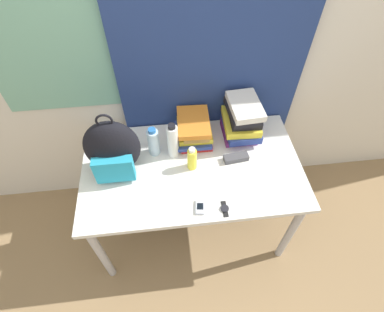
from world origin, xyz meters
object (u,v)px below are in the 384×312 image
at_px(cell_phone, 200,207).
at_px(wristwatch, 225,209).
at_px(water_bottle, 153,142).
at_px(sunscreen_bottle, 191,159).
at_px(backpack, 113,149).
at_px(book_stack_left, 194,130).
at_px(sunglasses_case, 236,158).
at_px(sports_bottle, 173,141).
at_px(book_stack_center, 242,120).

height_order(cell_phone, wristwatch, cell_phone).
bearing_deg(wristwatch, water_bottle, 128.81).
bearing_deg(sunscreen_bottle, backpack, 175.18).
height_order(sunscreen_bottle, wristwatch, sunscreen_bottle).
bearing_deg(water_bottle, book_stack_left, 18.99).
relative_size(sunscreen_bottle, cell_phone, 1.80).
bearing_deg(book_stack_left, sunglasses_case, -41.32).
bearing_deg(backpack, wristwatch, -30.54).
xyz_separation_m(backpack, sports_bottle, (0.34, 0.08, -0.06)).
height_order(water_bottle, sunglasses_case, water_bottle).
bearing_deg(book_stack_center, cell_phone, -122.75).
height_order(sports_bottle, cell_phone, sports_bottle).
relative_size(water_bottle, sunglasses_case, 1.32).
distance_m(sunscreen_bottle, cell_phone, 0.29).
distance_m(book_stack_left, sunglasses_case, 0.32).
distance_m(backpack, book_stack_center, 0.80).
bearing_deg(cell_phone, wristwatch, -10.26).
xyz_separation_m(sports_bottle, sunscreen_bottle, (0.10, -0.11, -0.04)).
xyz_separation_m(sports_bottle, sunglasses_case, (0.37, -0.09, -0.10)).
distance_m(water_bottle, wristwatch, 0.58).
bearing_deg(sunscreen_bottle, cell_phone, -87.13).
bearing_deg(book_stack_left, water_bottle, -161.01).
bearing_deg(sunglasses_case, water_bottle, 166.59).
relative_size(sports_bottle, sunscreen_bottle, 1.51).
bearing_deg(cell_phone, book_stack_left, 86.81).
bearing_deg(sunscreen_bottle, wristwatch, -64.57).
bearing_deg(cell_phone, backpack, 144.64).
bearing_deg(water_bottle, book_stack_center, 9.17).
distance_m(sunscreen_bottle, sunglasses_case, 0.28).
height_order(backpack, book_stack_center, backpack).
bearing_deg(sports_bottle, sunglasses_case, -13.60).
height_order(backpack, wristwatch, backpack).
xyz_separation_m(book_stack_left, book_stack_center, (0.30, 0.00, 0.05)).
xyz_separation_m(book_stack_left, cell_phone, (-0.03, -0.51, -0.07)).
height_order(book_stack_center, sunglasses_case, book_stack_center).
bearing_deg(water_bottle, backpack, -154.81).
distance_m(book_stack_center, sports_bottle, 0.46).
distance_m(book_stack_left, sunscreen_bottle, 0.23).
bearing_deg(sunglasses_case, sunscreen_bottle, -175.02).
height_order(backpack, sunscreen_bottle, backpack).
height_order(water_bottle, cell_phone, water_bottle).
xyz_separation_m(book_stack_left, sports_bottle, (-0.14, -0.11, 0.04)).
relative_size(book_stack_left, wristwatch, 2.87).
distance_m(backpack, wristwatch, 0.70).
xyz_separation_m(sunglasses_case, wristwatch, (-0.13, -0.33, -0.01)).
bearing_deg(book_stack_left, wristwatch, -79.12).
distance_m(water_bottle, sunglasses_case, 0.51).
distance_m(sports_bottle, cell_phone, 0.43).
bearing_deg(book_stack_center, backpack, -166.01).
bearing_deg(water_bottle, cell_phone, -61.68).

